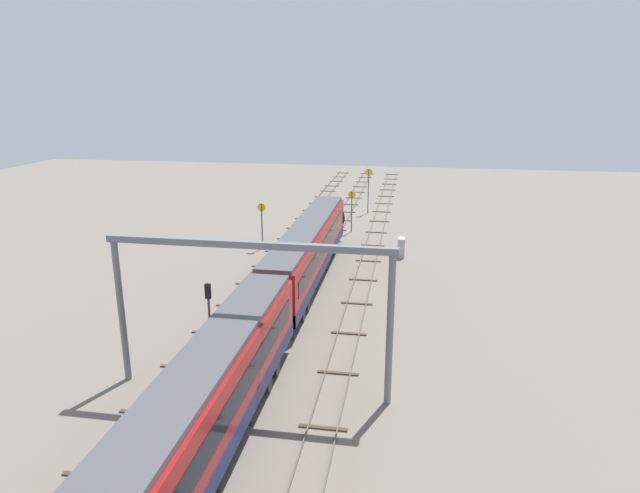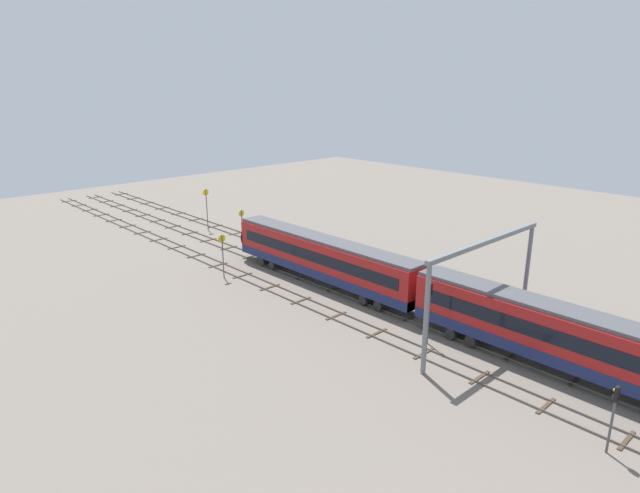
{
  "view_description": "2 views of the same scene",
  "coord_description": "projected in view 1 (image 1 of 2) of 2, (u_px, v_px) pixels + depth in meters",
  "views": [
    {
      "loc": [
        -41.38,
        -8.31,
        15.98
      ],
      "look_at": [
        3.54,
        -0.74,
        2.58
      ],
      "focal_mm": 30.74,
      "sensor_mm": 36.0,
      "label": 1
    },
    {
      "loc": [
        -35.54,
        35.44,
        19.69
      ],
      "look_at": [
        3.13,
        -0.8,
        3.58
      ],
      "focal_mm": 30.07,
      "sensor_mm": 36.0,
      "label": 2
    }
  ],
  "objects": [
    {
      "name": "relay_cabinet",
      "position": [
        401.0,
        247.0,
        52.99
      ],
      "size": [
        1.22,
        0.67,
        1.88
      ],
      "color": "#B2B7BC",
      "rests_on": "ground"
    },
    {
      "name": "speed_sign_mid_trackside",
      "position": [
        262.0,
        220.0,
        54.98
      ],
      "size": [
        0.14,
        0.84,
        4.73
      ],
      "color": "#4C4C51",
      "rests_on": "ground"
    },
    {
      "name": "speed_sign_far_trackside",
      "position": [
        368.0,
        185.0,
        70.34
      ],
      "size": [
        0.14,
        0.91,
        5.81
      ],
      "color": "#4C4C51",
      "rests_on": "ground"
    },
    {
      "name": "signal_light_trackside_departure",
      "position": [
        209.0,
        312.0,
        31.93
      ],
      "size": [
        0.31,
        0.32,
        5.05
      ],
      "color": "#4C4C51",
      "rests_on": "ground"
    },
    {
      "name": "overhead_gantry",
      "position": [
        249.0,
        284.0,
        28.15
      ],
      "size": [
        0.4,
        15.2,
        8.47
      ],
      "color": "slate",
      "rests_on": "ground"
    },
    {
      "name": "speed_sign_near_foreground",
      "position": [
        352.0,
        206.0,
        61.35
      ],
      "size": [
        0.14,
        0.81,
        4.69
      ],
      "color": "#4C4C51",
      "rests_on": "ground"
    },
    {
      "name": "track_near_foreground",
      "position": [
        360.0,
        291.0,
        44.22
      ],
      "size": [
        128.16,
        2.4,
        0.16
      ],
      "color": "#59544C",
      "rests_on": "ground"
    },
    {
      "name": "ground_plane",
      "position": [
        304.0,
        288.0,
        44.98
      ],
      "size": [
        144.16,
        144.16,
        0.0
      ],
      "primitive_type": "plane",
      "color": "slate"
    },
    {
      "name": "track_with_train",
      "position": [
        304.0,
        287.0,
        44.96
      ],
      "size": [
        128.16,
        2.4,
        0.16
      ],
      "color": "#59544C",
      "rests_on": "ground"
    },
    {
      "name": "train",
      "position": [
        202.0,
        413.0,
        23.15
      ],
      "size": [
        75.2,
        3.24,
        4.8
      ],
      "color": "maroon",
      "rests_on": "ground"
    },
    {
      "name": "track_middle",
      "position": [
        250.0,
        284.0,
        45.7
      ],
      "size": [
        128.16,
        2.4,
        0.16
      ],
      "color": "#59544C",
      "rests_on": "ground"
    }
  ]
}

